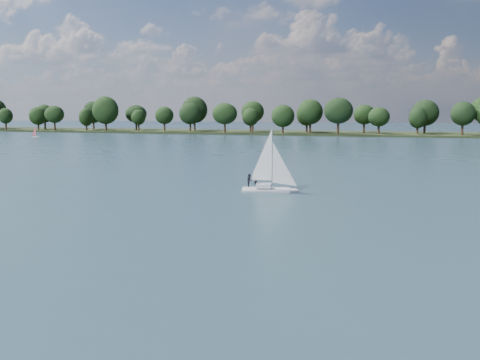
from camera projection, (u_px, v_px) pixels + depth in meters
name	position (u px, v px, depth m)	size (l,w,h in m)	color
ground	(351.00, 157.00, 111.37)	(700.00, 700.00, 0.00)	#233342
far_shore	(380.00, 135.00, 217.22)	(660.00, 40.00, 1.50)	black
sailboat	(267.00, 173.00, 63.57)	(6.33, 2.94, 8.04)	silver
dinghy_pink	(36.00, 134.00, 198.43)	(2.96, 1.55, 4.50)	white
treeline	(363.00, 115.00, 214.37)	(563.16, 74.72, 17.84)	black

